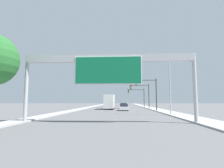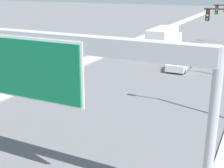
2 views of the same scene
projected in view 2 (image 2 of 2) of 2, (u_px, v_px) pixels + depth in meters
name	position (u px, v px, depth m)	size (l,w,h in m)	color
median_strip_left	(149.00, 35.00, 55.04)	(2.00, 120.00, 0.15)	#ACACAC
sign_gantry	(22.00, 57.00, 13.62)	(16.76, 0.73, 6.61)	#B2B2B7
car_far_left	(195.00, 50.00, 39.15)	(1.81, 4.61, 1.53)	gold
car_near_center	(179.00, 64.00, 32.56)	(1.87, 4.25, 1.39)	silver
truck_box_primary	(164.00, 42.00, 38.66)	(2.32, 8.49, 3.55)	white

